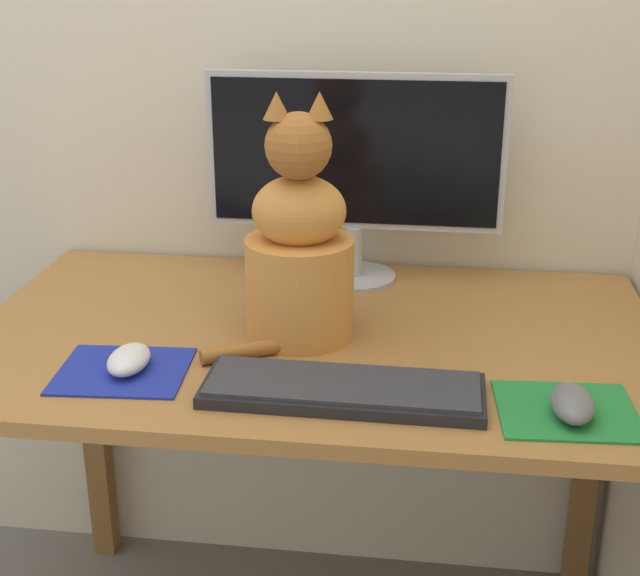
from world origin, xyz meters
TOP-DOWN VIEW (x-y plane):
  - wall_back at (0.00, 0.40)m, footprint 7.00×0.04m
  - desk at (0.00, 0.00)m, footprint 1.19×0.74m
  - monitor at (0.05, 0.27)m, footprint 0.57×0.17m
  - keyboard at (0.08, -0.23)m, footprint 0.42×0.15m
  - mousepad_left at (-0.27, -0.19)m, footprint 0.21×0.19m
  - mousepad_right at (0.40, -0.23)m, footprint 0.21×0.19m
  - computer_mouse_left at (-0.26, -0.19)m, footprint 0.06×0.10m
  - computer_mouse_right at (0.41, -0.25)m, footprint 0.06×0.11m
  - cat at (-0.02, -0.02)m, footprint 0.25×0.25m

SIDE VIEW (x-z plane):
  - desk at x=0.00m, z-range 0.27..1.03m
  - mousepad_left at x=-0.27m, z-range 0.76..0.76m
  - mousepad_right at x=0.40m, z-range 0.76..0.76m
  - keyboard at x=0.08m, z-range 0.76..0.78m
  - computer_mouse_left at x=-0.26m, z-range 0.76..0.80m
  - computer_mouse_right at x=0.41m, z-range 0.76..0.80m
  - cat at x=-0.02m, z-range 0.70..1.12m
  - monitor at x=0.05m, z-range 0.79..1.20m
  - wall_back at x=0.00m, z-range 0.00..2.50m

